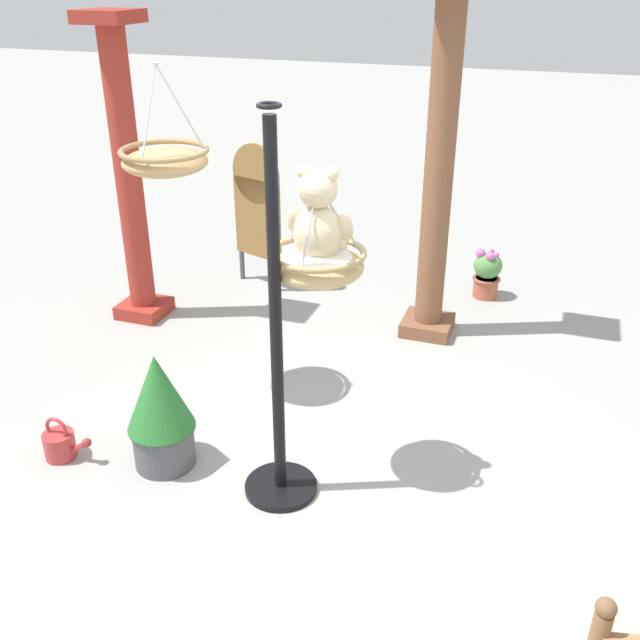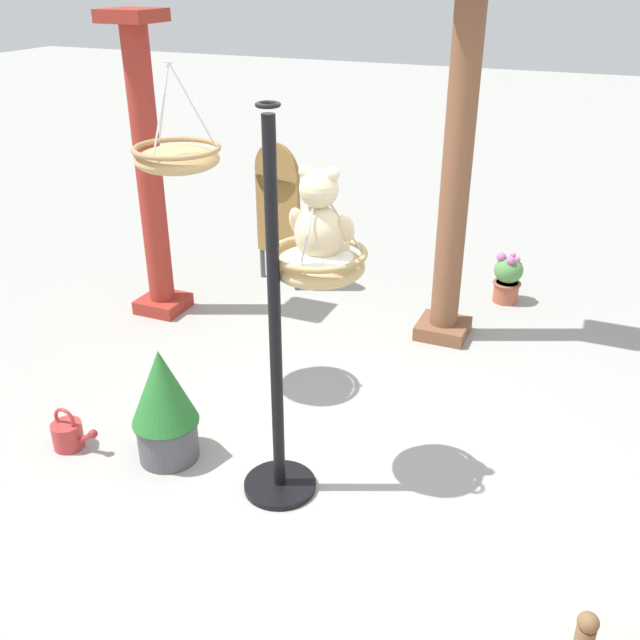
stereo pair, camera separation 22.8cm
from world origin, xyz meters
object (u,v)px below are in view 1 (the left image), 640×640
greenhouse_pillar_left (129,182)px  potted_plant_fern_front (487,273)px  display_sign_board (257,204)px  display_pole_central (278,392)px  hanging_basket_with_teddy (317,263)px  watering_can (61,444)px  potted_plant_flowering_red (160,410)px  hanging_basket_left_high (165,160)px  teddy_bear (319,221)px  greenhouse_pillar_right (439,176)px

greenhouse_pillar_left → potted_plant_fern_front: (2.89, 1.42, -1.00)m
potted_plant_fern_front → display_sign_board: display_sign_board is taller
display_sign_board → greenhouse_pillar_left: bearing=-126.5°
display_pole_central → display_sign_board: size_ratio=1.63×
hanging_basket_with_teddy → display_sign_board: hanging_basket_with_teddy is taller
hanging_basket_with_teddy → potted_plant_fern_front: 3.30m
display_pole_central → watering_can: (-1.46, -0.17, -0.60)m
potted_plant_flowering_red → watering_can: 0.75m
hanging_basket_left_high → potted_plant_flowering_red: 1.60m
greenhouse_pillar_left → potted_plant_flowering_red: size_ratio=3.26×
display_pole_central → hanging_basket_left_high: bearing=143.2°
hanging_basket_with_teddy → teddy_bear: bearing=90.0°
hanging_basket_left_high → greenhouse_pillar_left: (-1.00, 1.03, -0.51)m
hanging_basket_left_high → potted_plant_flowering_red: size_ratio=0.88×
teddy_bear → potted_plant_fern_front: size_ratio=1.10×
hanging_basket_with_teddy → greenhouse_pillar_right: (0.27, 2.11, -0.03)m
teddy_bear → greenhouse_pillar_right: (0.27, 2.09, -0.26)m
potted_plant_fern_front → display_sign_board: bearing=-168.4°
hanging_basket_with_teddy → greenhouse_pillar_right: 2.13m
display_sign_board → watering_can: 3.09m
teddy_bear → greenhouse_pillar_left: bearing=145.0°
greenhouse_pillar_right → display_sign_board: bearing=165.6°
hanging_basket_left_high → watering_can: hanging_basket_left_high is taller
hanging_basket_left_high → greenhouse_pillar_left: greenhouse_pillar_left is taller
hanging_basket_with_teddy → watering_can: bearing=-165.3°
teddy_bear → watering_can: size_ratio=1.54×
hanging_basket_with_teddy → display_pole_central: bearing=-121.0°
hanging_basket_left_high → potted_plant_fern_front: 3.44m
potted_plant_fern_front → potted_plant_flowering_red: 3.64m
potted_plant_flowering_red → display_sign_board: size_ratio=0.56×
greenhouse_pillar_left → potted_plant_flowering_red: 2.41m
display_sign_board → watering_can: display_sign_board is taller
greenhouse_pillar_right → watering_can: bearing=-126.5°
potted_plant_fern_front → greenhouse_pillar_right: bearing=-112.6°
display_pole_central → teddy_bear: size_ratio=4.25×
teddy_bear → potted_plant_flowering_red: bearing=-163.7°
greenhouse_pillar_left → greenhouse_pillar_right: (2.51, 0.52, 0.14)m
display_pole_central → display_sign_board: 3.14m
potted_plant_fern_front → potted_plant_flowering_red: potted_plant_flowering_red is taller
display_pole_central → greenhouse_pillar_right: greenhouse_pillar_right is taller
display_pole_central → greenhouse_pillar_right: size_ratio=0.80×
watering_can → display_sign_board: bearing=88.3°
teddy_bear → display_sign_board: size_ratio=0.38×
greenhouse_pillar_left → display_pole_central: bearing=-41.3°
display_pole_central → display_sign_board: display_pole_central is taller
watering_can → display_pole_central: bearing=6.8°
display_sign_board → potted_plant_flowering_red: bearing=-78.5°
hanging_basket_with_teddy → watering_can: 2.12m
greenhouse_pillar_left → display_sign_board: 1.28m
hanging_basket_with_teddy → potted_plant_fern_front: hanging_basket_with_teddy is taller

